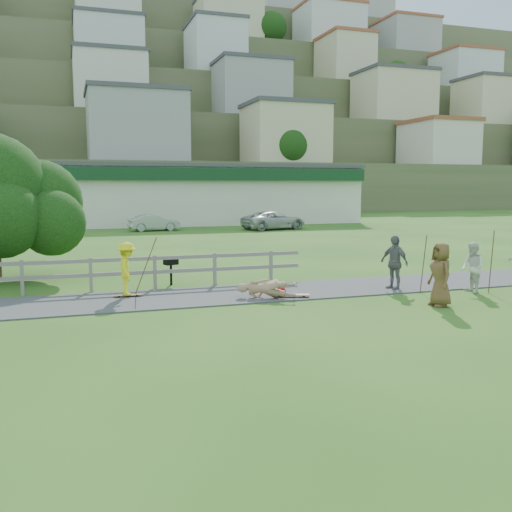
% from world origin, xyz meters
% --- Properties ---
extents(ground, '(260.00, 260.00, 0.00)m').
position_xyz_m(ground, '(0.00, 0.00, 0.00)').
color(ground, '#275217').
rests_on(ground, ground).
extents(path, '(34.00, 3.00, 0.04)m').
position_xyz_m(path, '(0.00, 1.50, 0.02)').
color(path, '#38383B').
rests_on(path, ground).
extents(fence, '(15.05, 0.10, 1.10)m').
position_xyz_m(fence, '(-4.62, 3.30, 0.72)').
color(fence, slate).
rests_on(fence, ground).
extents(strip_mall, '(32.50, 10.75, 5.10)m').
position_xyz_m(strip_mall, '(4.00, 34.94, 2.58)').
color(strip_mall, beige).
rests_on(strip_mall, ground).
extents(hillside, '(220.00, 67.00, 47.50)m').
position_xyz_m(hillside, '(0.00, 91.31, 14.41)').
color(hillside, '#485532').
rests_on(hillside, ground).
extents(skater_rider, '(0.68, 1.07, 1.57)m').
position_xyz_m(skater_rider, '(-3.00, 2.02, 0.79)').
color(skater_rider, yellow).
rests_on(skater_rider, ground).
extents(skater_fallen, '(1.19, 1.70, 0.63)m').
position_xyz_m(skater_fallen, '(0.87, 0.54, 0.31)').
color(skater_fallen, tan).
rests_on(skater_fallen, ground).
extents(spectator_a, '(0.72, 0.86, 1.59)m').
position_xyz_m(spectator_a, '(7.31, -0.50, 0.79)').
color(spectator_a, silver).
rests_on(spectator_a, ground).
extents(spectator_b, '(0.75, 1.12, 1.76)m').
position_xyz_m(spectator_b, '(5.29, 0.76, 0.88)').
color(spectator_b, slate).
rests_on(spectator_b, ground).
extents(spectator_c, '(0.63, 0.91, 1.78)m').
position_xyz_m(spectator_c, '(5.14, -1.85, 0.89)').
color(spectator_c, brown).
rests_on(spectator_c, ground).
extents(car_silver, '(3.81, 1.68, 1.22)m').
position_xyz_m(car_silver, '(1.35, 26.91, 0.61)').
color(car_silver, '#9CA0A3').
rests_on(car_silver, ground).
extents(car_white, '(5.31, 3.31, 1.37)m').
position_xyz_m(car_white, '(10.14, 25.39, 0.69)').
color(car_white, beige).
rests_on(car_white, ground).
extents(bbq, '(0.51, 0.45, 0.92)m').
position_xyz_m(bbq, '(-1.39, 3.82, 0.46)').
color(bbq, black).
rests_on(bbq, ground).
extents(longboard_rider, '(0.82, 0.25, 0.09)m').
position_xyz_m(longboard_rider, '(-3.00, 2.02, 0.04)').
color(longboard_rider, olive).
rests_on(longboard_rider, ground).
extents(longboard_fallen, '(1.02, 0.56, 0.11)m').
position_xyz_m(longboard_fallen, '(1.67, 0.44, 0.06)').
color(longboard_fallen, olive).
rests_on(longboard_fallen, ground).
extents(helmet, '(0.29, 0.29, 0.29)m').
position_xyz_m(helmet, '(1.47, 0.89, 0.14)').
color(helmet, '#9D0506').
rests_on(helmet, ground).
extents(pole_rider, '(0.03, 0.03, 1.89)m').
position_xyz_m(pole_rider, '(-2.40, 2.42, 0.95)').
color(pole_rider, '#523621').
rests_on(pole_rider, ground).
extents(pole_spec_left, '(0.03, 0.03, 1.81)m').
position_xyz_m(pole_spec_left, '(5.86, -0.01, 0.90)').
color(pole_spec_left, '#523621').
rests_on(pole_spec_left, ground).
extents(pole_spec_right, '(0.03, 0.03, 1.95)m').
position_xyz_m(pole_spec_right, '(7.85, -0.70, 0.98)').
color(pole_spec_right, '#523621').
rests_on(pole_spec_right, ground).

